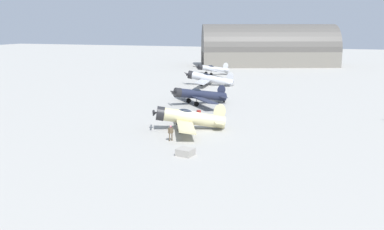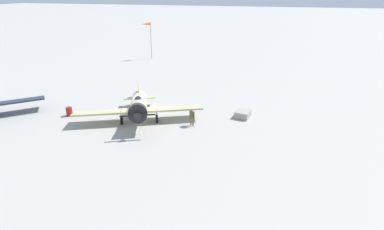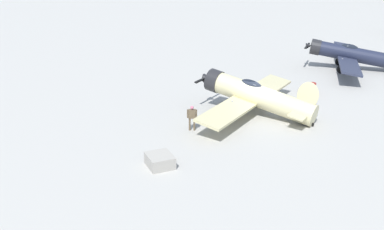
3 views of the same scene
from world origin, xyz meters
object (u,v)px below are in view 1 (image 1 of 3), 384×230
(airplane_foreground, at_px, (188,118))
(airplane_outer_stand, at_px, (212,69))
(airplane_far_line, at_px, (209,79))
(equipment_crate, at_px, (185,152))
(fuel_drum, at_px, (199,114))
(airplane_mid_apron, at_px, (198,95))
(ground_crew_mechanic, at_px, (171,132))

(airplane_foreground, bearing_deg, airplane_outer_stand, -100.13)
(airplane_far_line, height_order, equipment_crate, airplane_far_line)
(fuel_drum, bearing_deg, airplane_outer_stand, 14.30)
(airplane_foreground, relative_size, fuel_drum, 13.28)
(airplane_mid_apron, height_order, airplane_outer_stand, airplane_outer_stand)
(airplane_mid_apron, height_order, ground_crew_mechanic, airplane_mid_apron)
(ground_crew_mechanic, bearing_deg, airplane_mid_apron, -43.98)
(airplane_far_line, relative_size, equipment_crate, 7.11)
(airplane_far_line, distance_m, equipment_crate, 49.49)
(airplane_outer_stand, height_order, equipment_crate, airplane_outer_stand)
(airplane_far_line, xyz_separation_m, ground_crew_mechanic, (-43.54, -8.79, -0.33))
(airplane_outer_stand, bearing_deg, equipment_crate, 62.15)
(airplane_foreground, relative_size, airplane_outer_stand, 1.16)
(airplane_mid_apron, distance_m, ground_crew_mechanic, 22.21)
(airplane_mid_apron, height_order, airplane_far_line, airplane_far_line)
(airplane_far_line, bearing_deg, fuel_drum, 99.47)
(airplane_outer_stand, xyz_separation_m, fuel_drum, (-48.75, -12.43, -1.15))
(airplane_far_line, distance_m, ground_crew_mechanic, 44.42)
(airplane_foreground, height_order, airplane_far_line, airplane_foreground)
(airplane_outer_stand, bearing_deg, airplane_foreground, 61.43)
(airplane_far_line, xyz_separation_m, equipment_crate, (-47.98, -12.10, -1.04))
(airplane_far_line, relative_size, airplane_outer_stand, 1.21)
(airplane_mid_apron, xyz_separation_m, ground_crew_mechanic, (-21.84, -4.00, -0.49))
(equipment_crate, bearing_deg, airplane_foreground, 18.22)
(ground_crew_mechanic, distance_m, fuel_drum, 12.87)
(ground_crew_mechanic, bearing_deg, airplane_foreground, -54.98)
(fuel_drum, bearing_deg, ground_crew_mechanic, -175.62)
(airplane_far_line, relative_size, fuel_drum, 13.85)
(equipment_crate, bearing_deg, airplane_mid_apron, 15.56)
(airplane_far_line, xyz_separation_m, airplane_outer_stand, (18.03, 4.62, 0.22))
(airplane_foreground, height_order, fuel_drum, airplane_foreground)
(airplane_foreground, xyz_separation_m, ground_crew_mechanic, (-5.46, 0.06, -0.42))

